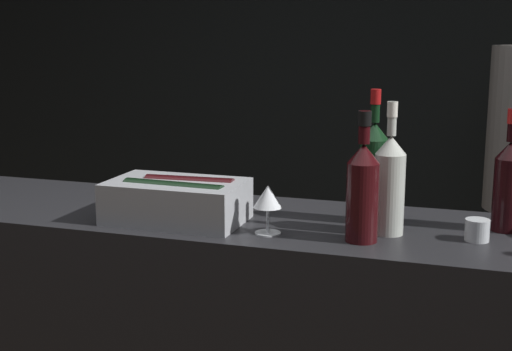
{
  "coord_description": "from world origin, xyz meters",
  "views": [
    {
      "loc": [
        0.64,
        -1.64,
        1.64
      ],
      "look_at": [
        0.0,
        0.3,
        1.22
      ],
      "focal_mm": 50.0,
      "sensor_mm": 36.0,
      "label": 1
    }
  ],
  "objects_px": {
    "red_wine_bottle_burgundy": "(373,170)",
    "wine_glass": "(268,198)",
    "white_wine_bottle": "(390,182)",
    "ice_bin_with_bottles": "(177,199)",
    "red_wine_bottle_black_foil": "(363,189)",
    "candle_votive": "(477,230)",
    "red_wine_bottle_tall": "(508,183)"
  },
  "relations": [
    {
      "from": "wine_glass",
      "to": "red_wine_bottle_tall",
      "type": "height_order",
      "value": "red_wine_bottle_tall"
    },
    {
      "from": "candle_votive",
      "to": "red_wine_bottle_burgundy",
      "type": "xyz_separation_m",
      "value": [
        -0.29,
        0.1,
        0.12
      ]
    },
    {
      "from": "wine_glass",
      "to": "red_wine_bottle_burgundy",
      "type": "distance_m",
      "value": 0.33
    },
    {
      "from": "red_wine_bottle_burgundy",
      "to": "wine_glass",
      "type": "bearing_deg",
      "value": -140.2
    },
    {
      "from": "red_wine_bottle_black_foil",
      "to": "red_wine_bottle_burgundy",
      "type": "xyz_separation_m",
      "value": [
        -0.0,
        0.2,
        0.01
      ]
    },
    {
      "from": "candle_votive",
      "to": "red_wine_bottle_burgundy",
      "type": "relative_size",
      "value": 0.17
    },
    {
      "from": "red_wine_bottle_burgundy",
      "to": "red_wine_bottle_tall",
      "type": "xyz_separation_m",
      "value": [
        0.36,
        0.03,
        -0.02
      ]
    },
    {
      "from": "red_wine_bottle_burgundy",
      "to": "red_wine_bottle_tall",
      "type": "height_order",
      "value": "red_wine_bottle_burgundy"
    },
    {
      "from": "white_wine_bottle",
      "to": "red_wine_bottle_burgundy",
      "type": "bearing_deg",
      "value": 119.74
    },
    {
      "from": "candle_votive",
      "to": "ice_bin_with_bottles",
      "type": "bearing_deg",
      "value": -175.31
    },
    {
      "from": "red_wine_bottle_burgundy",
      "to": "white_wine_bottle",
      "type": "xyz_separation_m",
      "value": [
        0.06,
        -0.11,
        -0.01
      ]
    },
    {
      "from": "ice_bin_with_bottles",
      "to": "red_wine_bottle_burgundy",
      "type": "height_order",
      "value": "red_wine_bottle_burgundy"
    },
    {
      "from": "wine_glass",
      "to": "candle_votive",
      "type": "relative_size",
      "value": 2.1
    },
    {
      "from": "wine_glass",
      "to": "red_wine_bottle_burgundy",
      "type": "height_order",
      "value": "red_wine_bottle_burgundy"
    },
    {
      "from": "red_wine_bottle_tall",
      "to": "wine_glass",
      "type": "bearing_deg",
      "value": -159.17
    },
    {
      "from": "white_wine_bottle",
      "to": "red_wine_bottle_black_foil",
      "type": "bearing_deg",
      "value": -122.06
    },
    {
      "from": "red_wine_bottle_tall",
      "to": "candle_votive",
      "type": "bearing_deg",
      "value": -119.81
    },
    {
      "from": "wine_glass",
      "to": "white_wine_bottle",
      "type": "distance_m",
      "value": 0.33
    },
    {
      "from": "ice_bin_with_bottles",
      "to": "wine_glass",
      "type": "bearing_deg",
      "value": -8.02
    },
    {
      "from": "red_wine_bottle_tall",
      "to": "white_wine_bottle",
      "type": "relative_size",
      "value": 0.94
    },
    {
      "from": "ice_bin_with_bottles",
      "to": "wine_glass",
      "type": "distance_m",
      "value": 0.29
    },
    {
      "from": "candle_votive",
      "to": "red_wine_bottle_black_foil",
      "type": "bearing_deg",
      "value": -161.39
    },
    {
      "from": "ice_bin_with_bottles",
      "to": "candle_votive",
      "type": "bearing_deg",
      "value": 4.69
    },
    {
      "from": "ice_bin_with_bottles",
      "to": "red_wine_bottle_black_foil",
      "type": "distance_m",
      "value": 0.54
    },
    {
      "from": "red_wine_bottle_burgundy",
      "to": "white_wine_bottle",
      "type": "bearing_deg",
      "value": -60.26
    },
    {
      "from": "ice_bin_with_bottles",
      "to": "wine_glass",
      "type": "xyz_separation_m",
      "value": [
        0.28,
        -0.04,
        0.03
      ]
    },
    {
      "from": "wine_glass",
      "to": "candle_votive",
      "type": "bearing_deg",
      "value": 11.26
    },
    {
      "from": "ice_bin_with_bottles",
      "to": "red_wine_bottle_black_foil",
      "type": "relative_size",
      "value": 1.13
    },
    {
      "from": "candle_votive",
      "to": "white_wine_bottle",
      "type": "distance_m",
      "value": 0.26
    },
    {
      "from": "ice_bin_with_bottles",
      "to": "red_wine_bottle_tall",
      "type": "height_order",
      "value": "red_wine_bottle_tall"
    },
    {
      "from": "red_wine_bottle_burgundy",
      "to": "ice_bin_with_bottles",
      "type": "bearing_deg",
      "value": -162.56
    },
    {
      "from": "ice_bin_with_bottles",
      "to": "candle_votive",
      "type": "xyz_separation_m",
      "value": [
        0.82,
        0.07,
        -0.04
      ]
    }
  ]
}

